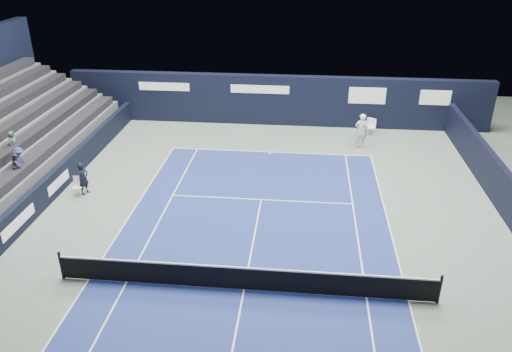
{
  "coord_description": "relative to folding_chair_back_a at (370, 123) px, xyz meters",
  "views": [
    {
      "loc": [
        1.78,
        -13.42,
        10.95
      ],
      "look_at": [
        -0.22,
        6.18,
        1.3
      ],
      "focal_mm": 35.0,
      "sensor_mm": 36.0,
      "label": 1
    }
  ],
  "objects": [
    {
      "name": "ground",
      "position": [
        -5.75,
        -13.64,
        -0.59
      ],
      "size": [
        48.0,
        48.0,
        0.0
      ],
      "primitive_type": "plane",
      "color": "#56665C",
      "rests_on": "ground"
    },
    {
      "name": "court_surface",
      "position": [
        -5.75,
        -15.64,
        -0.58
      ],
      "size": [
        10.97,
        23.77,
        0.01
      ],
      "primitive_type": "cube",
      "color": "navy",
      "rests_on": "ground"
    },
    {
      "name": "enclosure_wall_right",
      "position": [
        4.75,
        -9.64,
        0.31
      ],
      "size": [
        0.3,
        22.0,
        1.8
      ],
      "primitive_type": "cube",
      "color": "black",
      "rests_on": "ground"
    },
    {
      "name": "folding_chair_back_a",
      "position": [
        0.0,
        0.0,
        0.0
      ],
      "size": [
        0.51,
        0.52,
        0.88
      ],
      "rotation": [
        0.0,
        0.0,
        -0.42
      ],
      "color": "silver",
      "rests_on": "ground"
    },
    {
      "name": "folding_chair_back_b",
      "position": [
        0.1,
        -0.39,
        -0.04
      ],
      "size": [
        0.52,
        0.51,
        0.95
      ],
      "rotation": [
        0.0,
        0.0,
        -0.29
      ],
      "color": "white",
      "rests_on": "ground"
    },
    {
      "name": "line_judge_chair",
      "position": [
        -14.19,
        -9.6,
        -0.07
      ],
      "size": [
        0.44,
        0.43,
        0.91
      ],
      "rotation": [
        0.0,
        0.0,
        0.1
      ],
      "color": "white",
      "rests_on": "ground"
    },
    {
      "name": "line_judge",
      "position": [
        -13.95,
        -9.46,
        0.19
      ],
      "size": [
        0.55,
        0.66,
        1.54
      ],
      "primitive_type": "imported",
      "rotation": [
        0.0,
        0.0,
        1.2
      ],
      "color": "black",
      "rests_on": "ground"
    },
    {
      "name": "court_markings",
      "position": [
        -5.75,
        -15.64,
        -0.58
      ],
      "size": [
        11.03,
        23.83,
        0.0
      ],
      "color": "white",
      "rests_on": "court_surface"
    },
    {
      "name": "tennis_net",
      "position": [
        -5.75,
        -15.64,
        -0.08
      ],
      "size": [
        12.9,
        0.1,
        1.1
      ],
      "color": "black",
      "rests_on": "ground"
    },
    {
      "name": "back_sponsor_wall",
      "position": [
        -5.74,
        0.86,
        0.97
      ],
      "size": [
        26.0,
        0.63,
        3.1
      ],
      "color": "black",
      "rests_on": "ground"
    },
    {
      "name": "side_barrier_left",
      "position": [
        -15.25,
        -9.67,
        0.01
      ],
      "size": [
        0.33,
        22.0,
        1.2
      ],
      "color": "black",
      "rests_on": "ground"
    },
    {
      "name": "tennis_player",
      "position": [
        -0.76,
        -2.44,
        0.39
      ],
      "size": [
        0.76,
        0.89,
        1.95
      ],
      "color": "white",
      "rests_on": "ground"
    }
  ]
}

